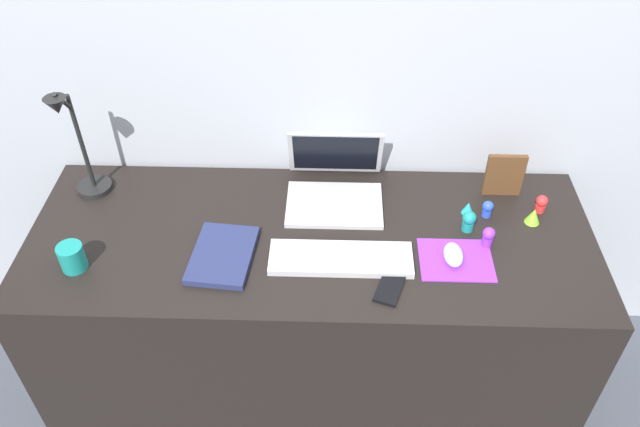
{
  "coord_description": "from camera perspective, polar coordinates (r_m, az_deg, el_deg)",
  "views": [
    {
      "loc": [
        0.07,
        -1.37,
        2.05
      ],
      "look_at": [
        0.03,
        0.0,
        0.83
      ],
      "focal_mm": 35.57,
      "sensor_mm": 36.0,
      "label": 1
    }
  ],
  "objects": [
    {
      "name": "back_wall",
      "position": [
        2.17,
        -0.43,
        4.69
      ],
      "size": [
        2.9,
        0.05,
        1.49
      ],
      "primitive_type": "cube",
      "color": "#B2B7C1",
      "rests_on": "ground_plane"
    },
    {
      "name": "ground_plane",
      "position": [
        2.46,
        -0.66,
        -14.58
      ],
      "size": [
        6.0,
        6.0,
        0.0
      ],
      "primitive_type": "plane",
      "color": "#474C56"
    },
    {
      "name": "notebook_pad",
      "position": [
        1.84,
        -8.75,
        -3.71
      ],
      "size": [
        0.19,
        0.25,
        0.02
      ],
      "primitive_type": "cube",
      "rotation": [
        0.0,
        0.0,
        -0.09
      ],
      "color": "navy",
      "rests_on": "desk"
    },
    {
      "name": "desk_lamp",
      "position": [
        2.05,
        -20.97,
        5.51
      ],
      "size": [
        0.11,
        0.17,
        0.4
      ],
      "color": "black",
      "rests_on": "desk"
    },
    {
      "name": "mouse",
      "position": [
        1.85,
        11.91,
        -3.64
      ],
      "size": [
        0.06,
        0.1,
        0.03
      ],
      "primitive_type": "ellipsoid",
      "color": "silver",
      "rests_on": "mousepad"
    },
    {
      "name": "toy_figurine_red",
      "position": [
        2.07,
        19.29,
        0.87
      ],
      "size": [
        0.04,
        0.04,
        0.06
      ],
      "color": "red",
      "rests_on": "desk"
    },
    {
      "name": "toy_figurine_blue",
      "position": [
        2.01,
        14.84,
        0.46
      ],
      "size": [
        0.03,
        0.03,
        0.06
      ],
      "color": "blue",
      "rests_on": "desk"
    },
    {
      "name": "toy_figurine_teal",
      "position": [
        1.94,
        13.25,
        -0.62
      ],
      "size": [
        0.04,
        0.04,
        0.07
      ],
      "color": "teal",
      "rests_on": "desk"
    },
    {
      "name": "mousepad",
      "position": [
        1.86,
        12.12,
        -4.11
      ],
      "size": [
        0.21,
        0.17,
        0.0
      ],
      "primitive_type": "cube",
      "color": "purple",
      "rests_on": "desk"
    },
    {
      "name": "toy_figurine_cyan",
      "position": [
        2.01,
        13.17,
        0.51
      ],
      "size": [
        0.04,
        0.04,
        0.04
      ],
      "primitive_type": "cone",
      "color": "#28B7CC",
      "rests_on": "desk"
    },
    {
      "name": "picture_frame",
      "position": [
        2.08,
        16.25,
        3.33
      ],
      "size": [
        0.12,
        0.02,
        0.15
      ],
      "primitive_type": "cube",
      "color": "brown",
      "rests_on": "desk"
    },
    {
      "name": "laptop",
      "position": [
        2.01,
        1.34,
        2.91
      ],
      "size": [
        0.3,
        0.28,
        0.2
      ],
      "color": "silver",
      "rests_on": "desk"
    },
    {
      "name": "toy_figurine_lime",
      "position": [
        2.03,
        18.65,
        -0.2
      ],
      "size": [
        0.05,
        0.05,
        0.05
      ],
      "primitive_type": "cone",
      "color": "#8CDB33",
      "rests_on": "desk"
    },
    {
      "name": "desk",
      "position": [
        2.17,
        -0.73,
        -9.12
      ],
      "size": [
        1.7,
        0.65,
        0.74
      ],
      "primitive_type": "cube",
      "color": "black",
      "rests_on": "ground_plane"
    },
    {
      "name": "keyboard",
      "position": [
        1.81,
        1.89,
        -4.07
      ],
      "size": [
        0.41,
        0.13,
        0.02
      ],
      "primitive_type": "cube",
      "color": "silver",
      "rests_on": "desk"
    },
    {
      "name": "cell_phone",
      "position": [
        1.76,
        6.34,
        -6.57
      ],
      "size": [
        0.1,
        0.14,
        0.01
      ],
      "primitive_type": "cube",
      "rotation": [
        0.0,
        0.0,
        -0.33
      ],
      "color": "black",
      "rests_on": "desk"
    },
    {
      "name": "toy_figurine_purple",
      "position": [
        1.9,
        14.9,
        -2.02
      ],
      "size": [
        0.04,
        0.04,
        0.07
      ],
      "color": "purple",
      "rests_on": "desk"
    },
    {
      "name": "coffee_mug",
      "position": [
        1.91,
        -21.41,
        -3.69
      ],
      "size": [
        0.07,
        0.07,
        0.08
      ],
      "primitive_type": "cylinder",
      "color": "teal",
      "rests_on": "desk"
    }
  ]
}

